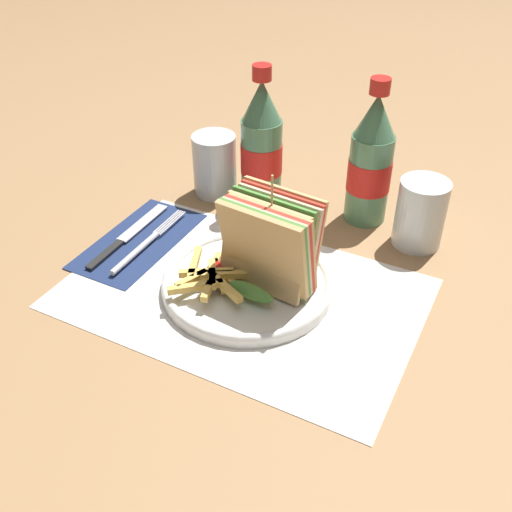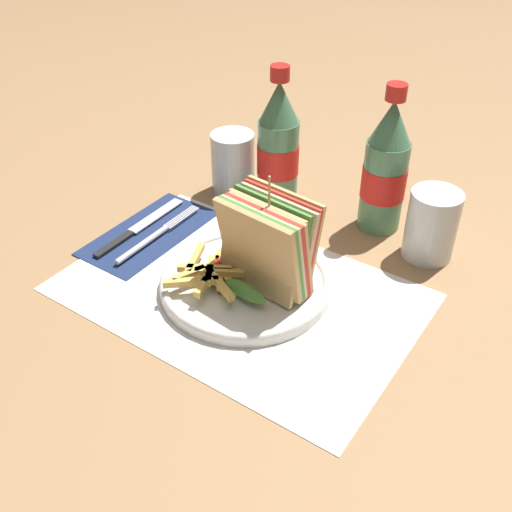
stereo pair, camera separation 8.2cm
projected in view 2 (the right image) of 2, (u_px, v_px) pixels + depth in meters
ground_plane at (264, 296)px, 0.81m from camera, size 4.00×4.00×0.00m
placemat at (239, 292)px, 0.82m from camera, size 0.47×0.31×0.00m
plate_main at (248, 281)px, 0.82m from camera, size 0.24×0.24×0.02m
club_sandwich at (266, 245)px, 0.77m from camera, size 0.13×0.10×0.16m
fries_pile at (208, 273)px, 0.80m from camera, size 0.11×0.11×0.02m
ketchup_blob at (221, 266)px, 0.82m from camera, size 0.04×0.03×0.01m
napkin at (150, 232)px, 0.93m from camera, size 0.11×0.22×0.00m
fork at (151, 238)px, 0.91m from camera, size 0.02×0.18×0.01m
knife at (139, 227)px, 0.94m from camera, size 0.02×0.19×0.00m
coke_bottle_near at (278, 147)px, 0.96m from camera, size 0.07×0.07×0.23m
coke_bottle_far at (385, 170)px, 0.89m from camera, size 0.07×0.07×0.23m
glass_near at (431, 229)px, 0.86m from camera, size 0.07×0.07×0.10m
glass_far at (233, 167)px, 1.02m from camera, size 0.07×0.07×0.10m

